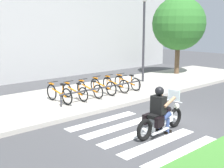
# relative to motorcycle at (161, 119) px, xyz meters

# --- Properties ---
(ground_plane) EXTENTS (48.00, 48.00, 0.00)m
(ground_plane) POSITION_rel_motorcycle_xyz_m (0.44, 0.40, -0.46)
(ground_plane) COLOR #424244
(sidewalk) EXTENTS (24.00, 4.40, 0.15)m
(sidewalk) POSITION_rel_motorcycle_xyz_m (0.44, 4.92, -0.38)
(sidewalk) COLOR #A8A399
(sidewalk) RESTS_ON ground
(crosswalk_stripe_0) EXTENTS (2.80, 0.40, 0.01)m
(crosswalk_stripe_0) POSITION_rel_motorcycle_xyz_m (-0.57, -1.20, -0.45)
(crosswalk_stripe_0) COLOR white
(crosswalk_stripe_0) RESTS_ON ground
(crosswalk_stripe_1) EXTENTS (2.80, 0.40, 0.01)m
(crosswalk_stripe_1) POSITION_rel_motorcycle_xyz_m (-0.57, -0.40, -0.45)
(crosswalk_stripe_1) COLOR white
(crosswalk_stripe_1) RESTS_ON ground
(crosswalk_stripe_2) EXTENTS (2.80, 0.40, 0.01)m
(crosswalk_stripe_2) POSITION_rel_motorcycle_xyz_m (-0.57, 0.40, -0.45)
(crosswalk_stripe_2) COLOR white
(crosswalk_stripe_2) RESTS_ON ground
(crosswalk_stripe_3) EXTENTS (2.80, 0.40, 0.01)m
(crosswalk_stripe_3) POSITION_rel_motorcycle_xyz_m (-0.57, 1.20, -0.45)
(crosswalk_stripe_3) COLOR white
(crosswalk_stripe_3) RESTS_ON ground
(crosswalk_stripe_4) EXTENTS (2.80, 0.40, 0.01)m
(crosswalk_stripe_4) POSITION_rel_motorcycle_xyz_m (-0.57, 2.00, -0.45)
(crosswalk_stripe_4) COLOR white
(crosswalk_stripe_4) RESTS_ON ground
(motorcycle) EXTENTS (2.15, 0.67, 1.21)m
(motorcycle) POSITION_rel_motorcycle_xyz_m (0.00, 0.00, 0.00)
(motorcycle) COLOR black
(motorcycle) RESTS_ON ground
(rider) EXTENTS (0.65, 0.57, 1.43)m
(rider) POSITION_rel_motorcycle_xyz_m (-0.08, -0.00, 0.36)
(rider) COLOR black
(rider) RESTS_ON ground
(bicycle_0) EXTENTS (0.48, 1.69, 0.80)m
(bicycle_0) POSITION_rel_motorcycle_xyz_m (-0.74, 4.48, 0.06)
(bicycle_0) COLOR black
(bicycle_0) RESTS_ON sidewalk
(bicycle_1) EXTENTS (0.48, 1.64, 0.72)m
(bicycle_1) POSITION_rel_motorcycle_xyz_m (-0.00, 4.48, 0.03)
(bicycle_1) COLOR black
(bicycle_1) RESTS_ON sidewalk
(bicycle_2) EXTENTS (0.48, 1.68, 0.72)m
(bicycle_2) POSITION_rel_motorcycle_xyz_m (0.74, 4.48, 0.03)
(bicycle_2) COLOR black
(bicycle_2) RESTS_ON sidewalk
(bicycle_3) EXTENTS (0.48, 1.65, 0.76)m
(bicycle_3) POSITION_rel_motorcycle_xyz_m (1.48, 4.48, 0.04)
(bicycle_3) COLOR black
(bicycle_3) RESTS_ON sidewalk
(bicycle_4) EXTENTS (0.48, 1.67, 0.74)m
(bicycle_4) POSITION_rel_motorcycle_xyz_m (2.22, 4.48, 0.04)
(bicycle_4) COLOR black
(bicycle_4) RESTS_ON sidewalk
(bicycle_5) EXTENTS (0.48, 1.64, 0.72)m
(bicycle_5) POSITION_rel_motorcycle_xyz_m (2.96, 4.48, 0.03)
(bicycle_5) COLOR black
(bicycle_5) RESTS_ON sidewalk
(bike_rack) EXTENTS (4.30, 0.07, 0.49)m
(bike_rack) POSITION_rel_motorcycle_xyz_m (1.11, 3.93, 0.11)
(bike_rack) COLOR #333338
(bike_rack) RESTS_ON sidewalk
(street_lamp) EXTENTS (0.28, 0.28, 4.59)m
(street_lamp) POSITION_rel_motorcycle_xyz_m (4.96, 5.32, 2.30)
(street_lamp) COLOR #2D2D33
(street_lamp) RESTS_ON ground
(tree_near_rack) EXTENTS (3.24, 3.24, 4.86)m
(tree_near_rack) POSITION_rel_motorcycle_xyz_m (8.51, 5.72, 2.77)
(tree_near_rack) COLOR brown
(tree_near_rack) RESTS_ON ground
(building_backdrop) EXTENTS (24.00, 1.20, 8.20)m
(building_backdrop) POSITION_rel_motorcycle_xyz_m (0.44, 10.62, 3.64)
(building_backdrop) COLOR #A5A5A5
(building_backdrop) RESTS_ON ground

